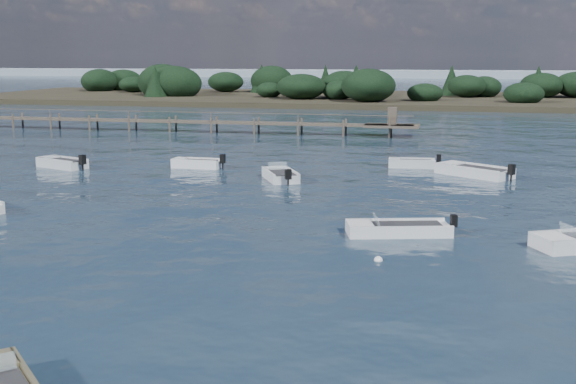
% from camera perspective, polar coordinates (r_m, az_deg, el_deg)
% --- Properties ---
extents(ground, '(400.00, 400.00, 0.00)m').
position_cam_1_polar(ground, '(79.72, 6.00, 5.37)').
color(ground, '#162534').
rests_on(ground, ground).
extents(dinghy_extra_b, '(4.91, 4.29, 1.31)m').
position_cam_1_polar(dinghy_extra_b, '(46.38, 14.47, 1.46)').
color(dinghy_extra_b, silver).
rests_on(dinghy_extra_b, ground).
extents(tender_far_white, '(3.61, 1.38, 1.23)m').
position_cam_1_polar(tender_far_white, '(48.54, -7.21, 2.11)').
color(tender_far_white, silver).
rests_on(tender_far_white, ground).
extents(tender_far_grey_b, '(3.47, 1.41, 1.18)m').
position_cam_1_polar(tender_far_grey_b, '(49.04, 9.77, 2.12)').
color(tender_far_grey_b, silver).
rests_on(tender_far_grey_b, ground).
extents(tender_far_grey, '(4.08, 2.69, 1.30)m').
position_cam_1_polar(tender_far_grey, '(50.51, -17.40, 2.05)').
color(tender_far_grey, silver).
rests_on(tender_far_grey, ground).
extents(dinghy_mid_white_a, '(4.70, 2.67, 1.08)m').
position_cam_1_polar(dinghy_mid_white_a, '(30.63, 8.67, -3.07)').
color(dinghy_mid_white_a, silver).
rests_on(dinghy_mid_white_a, ground).
extents(dinghy_extra_a, '(2.92, 3.75, 1.26)m').
position_cam_1_polar(dinghy_extra_a, '(43.41, -0.60, 1.17)').
color(dinghy_extra_a, silver).
rests_on(dinghy_extra_a, ground).
extents(buoy_b, '(0.32, 0.32, 0.32)m').
position_cam_1_polar(buoy_b, '(26.72, 7.14, -5.39)').
color(buoy_b, white).
rests_on(buoy_b, ground).
extents(jetty, '(64.50, 3.20, 3.40)m').
position_cam_1_polar(jetty, '(73.89, -12.20, 5.54)').
color(jetty, '#51463B').
rests_on(jetty, ground).
extents(far_headland, '(190.00, 40.00, 5.80)m').
position_cam_1_polar(far_headland, '(120.04, 20.35, 7.50)').
color(far_headland, black).
rests_on(far_headland, ground).
extents(distant_haze, '(280.00, 20.00, 2.40)m').
position_cam_1_polar(distant_haze, '(267.96, -9.26, 9.03)').
color(distant_haze, '#81919F').
rests_on(distant_haze, ground).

